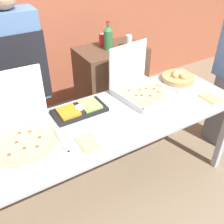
{
  "coord_description": "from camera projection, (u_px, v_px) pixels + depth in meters",
  "views": [
    {
      "loc": [
        -0.88,
        -1.45,
        2.05
      ],
      "look_at": [
        0.0,
        0.0,
        0.87
      ],
      "focal_mm": 42.0,
      "sensor_mm": 36.0,
      "label": 1
    }
  ],
  "objects": [
    {
      "name": "pizza_box_far_left",
      "position": [
        140.0,
        87.0,
        2.35
      ],
      "size": [
        0.48,
        0.49,
        0.42
      ],
      "rotation": [
        0.0,
        0.0,
        0.13
      ],
      "color": "white",
      "rests_on": "buffet_table"
    },
    {
      "name": "paper_plate_front_left",
      "position": [
        88.0,
        144.0,
        1.82
      ],
      "size": [
        0.21,
        0.21,
        0.03
      ],
      "color": "white",
      "rests_on": "buffet_table"
    },
    {
      "name": "person_server_vest",
      "position": [
        21.0,
        82.0,
        2.18
      ],
      "size": [
        0.42,
        0.24,
        1.79
      ],
      "rotation": [
        0.0,
        0.0,
        3.14
      ],
      "color": "#2D2D38",
      "rests_on": "ground_plane"
    },
    {
      "name": "veggie_tray",
      "position": [
        79.0,
        110.0,
        2.14
      ],
      "size": [
        0.43,
        0.22,
        0.05
      ],
      "color": "black",
      "rests_on": "buffet_table"
    },
    {
      "name": "brick_wall_behind",
      "position": [
        34.0,
        0.0,
        2.96
      ],
      "size": [
        10.0,
        0.06,
        2.8
      ],
      "color": "#9E5138",
      "rests_on": "ground_plane"
    },
    {
      "name": "pizza_box_near_left",
      "position": [
        21.0,
        134.0,
        1.79
      ],
      "size": [
        0.5,
        0.52,
        0.47
      ],
      "rotation": [
        0.0,
        0.0,
        -0.05
      ],
      "color": "white",
      "rests_on": "buffet_table"
    },
    {
      "name": "ground_plane",
      "position": [
        112.0,
        185.0,
        2.56
      ],
      "size": [
        16.0,
        16.0,
        0.0
      ],
      "primitive_type": "plane",
      "color": "#847056"
    },
    {
      "name": "buffet_table",
      "position": [
        112.0,
        127.0,
        2.15
      ],
      "size": [
        2.24,
        0.77,
        0.82
      ],
      "color": "#A8AAB2",
      "rests_on": "ground_plane"
    },
    {
      "name": "soda_bottle",
      "position": [
        108.0,
        37.0,
        2.55
      ],
      "size": [
        0.09,
        0.09,
        0.27
      ],
      "color": "#2D6638",
      "rests_on": "sideboard_podium"
    },
    {
      "name": "soda_can_silver",
      "position": [
        129.0,
        41.0,
        2.62
      ],
      "size": [
        0.07,
        0.07,
        0.12
      ],
      "color": "silver",
      "rests_on": "sideboard_podium"
    },
    {
      "name": "soda_can_colored",
      "position": [
        102.0,
        40.0,
        2.66
      ],
      "size": [
        0.07,
        0.07,
        0.12
      ],
      "color": "red",
      "rests_on": "sideboard_podium"
    },
    {
      "name": "bread_basket",
      "position": [
        178.0,
        77.0,
        2.59
      ],
      "size": [
        0.31,
        0.31,
        0.1
      ],
      "color": "tan",
      "rests_on": "buffet_table"
    },
    {
      "name": "sideboard_podium",
      "position": [
        111.0,
        94.0,
        2.94
      ],
      "size": [
        0.68,
        0.45,
        1.07
      ],
      "color": "#4C3323",
      "rests_on": "ground_plane"
    },
    {
      "name": "paper_plate_front_center",
      "position": [
        210.0,
        98.0,
        2.3
      ],
      "size": [
        0.24,
        0.24,
        0.03
      ],
      "color": "white",
      "rests_on": "buffet_table"
    }
  ]
}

